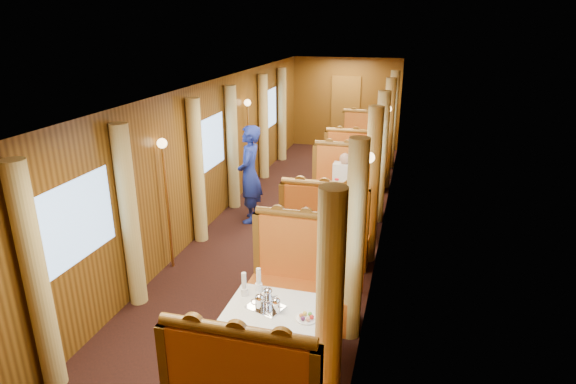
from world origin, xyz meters
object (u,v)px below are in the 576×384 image
(banquette_mid_aft, at_px, (345,191))
(table_mid, at_px, (336,214))
(banquette_near_aft, at_px, (302,285))
(teapot_left, at_px, (260,304))
(banquette_far_aft, at_px, (365,147))
(steward, at_px, (250,174))
(banquette_far_fwd, at_px, (355,169))
(rose_vase_mid, at_px, (337,182))
(table_near, at_px, (280,339))
(tea_tray, at_px, (265,307))
(passenger, at_px, (344,179))
(teapot_right, at_px, (276,307))
(teapot_back, at_px, (268,297))
(rose_vase_far, at_px, (362,136))
(fruit_plate, at_px, (306,318))
(banquette_mid_fwd, at_px, (325,236))
(table_far, at_px, (360,159))

(banquette_mid_aft, bearing_deg, table_mid, -90.00)
(banquette_near_aft, xyz_separation_m, teapot_left, (-0.18, -1.10, 0.39))
(banquette_far_aft, xyz_separation_m, steward, (-1.60, -4.31, 0.46))
(banquette_far_fwd, height_order, rose_vase_mid, banquette_far_fwd)
(table_near, distance_m, tea_tray, 0.41)
(banquette_far_fwd, relative_size, passenger, 1.76)
(table_near, bearing_deg, teapot_left, -155.68)
(teapot_right, distance_m, teapot_back, 0.19)
(banquette_mid_aft, height_order, banquette_far_aft, same)
(rose_vase_far, bearing_deg, teapot_left, -91.45)
(tea_tray, height_order, passenger, passenger)
(table_mid, height_order, teapot_back, teapot_back)
(table_near, distance_m, banquette_far_fwd, 5.99)
(table_near, bearing_deg, fruit_plate, -22.67)
(teapot_back, height_order, passenger, passenger)
(table_mid, distance_m, teapot_back, 3.47)
(banquette_mid_aft, bearing_deg, banquette_far_fwd, 90.00)
(table_near, height_order, fruit_plate, fruit_plate)
(teapot_left, relative_size, steward, 0.09)
(tea_tray, distance_m, teapot_right, 0.14)
(teapot_right, bearing_deg, banquette_mid_fwd, 114.51)
(banquette_far_fwd, distance_m, rose_vase_far, 1.17)
(rose_vase_far, relative_size, steward, 0.20)
(table_far, height_order, teapot_back, teapot_back)
(table_mid, distance_m, table_far, 3.50)
(table_mid, xyz_separation_m, fruit_plate, (0.31, -3.63, 0.39))
(banquette_far_fwd, relative_size, tea_tray, 3.94)
(fruit_plate, bearing_deg, banquette_far_aft, 92.15)
(banquette_far_fwd, bearing_deg, teapot_back, -91.34)
(banquette_near_aft, height_order, teapot_right, banquette_near_aft)
(banquette_mid_fwd, distance_m, table_far, 4.51)
(banquette_far_fwd, height_order, passenger, banquette_far_fwd)
(banquette_far_fwd, xyz_separation_m, fruit_plate, (0.31, -6.11, 0.35))
(table_near, height_order, teapot_right, teapot_right)
(table_far, relative_size, teapot_right, 6.92)
(table_near, height_order, banquette_mid_aft, banquette_mid_aft)
(banquette_far_aft, bearing_deg, teapot_back, -91.00)
(banquette_near_aft, bearing_deg, banquette_far_aft, 90.00)
(tea_tray, xyz_separation_m, passenger, (0.14, 4.34, -0.02))
(tea_tray, bearing_deg, steward, 111.32)
(table_mid, height_order, fruit_plate, fruit_plate)
(banquette_mid_fwd, xyz_separation_m, teapot_right, (-0.01, -2.57, 0.39))
(table_near, bearing_deg, teapot_back, 155.96)
(teapot_back, bearing_deg, banquette_far_fwd, 94.47)
(teapot_back, distance_m, rose_vase_mid, 3.46)
(table_mid, bearing_deg, tea_tray, -92.21)
(rose_vase_far, bearing_deg, table_near, -90.01)
(table_mid, xyz_separation_m, rose_vase_mid, (-0.01, 0.01, 0.55))
(table_near, xyz_separation_m, teapot_right, (-0.01, -0.09, 0.44))
(tea_tray, bearing_deg, banquette_far_fwd, 88.70)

